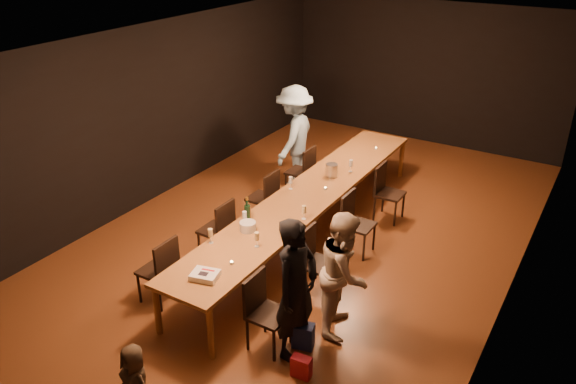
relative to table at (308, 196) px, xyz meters
The scene contains 30 objects.
ground 0.70m from the table, ahead, with size 10.00×10.00×0.00m, color #472911.
room_shell 1.38m from the table, ahead, with size 6.04×10.04×3.02m.
table is the anchor object (origin of this frame).
chair_right_0 2.56m from the table, 70.50° to the right, with size 0.42×0.42×0.93m, color black, non-canonical shape.
chair_right_1 1.49m from the table, 54.69° to the right, with size 0.42×0.42×0.93m, color black, non-canonical shape.
chair_right_2 0.88m from the table, ahead, with size 0.42×0.42×0.93m, color black, non-canonical shape.
chair_right_3 1.49m from the table, 54.69° to the left, with size 0.42×0.42×0.93m, color black, non-canonical shape.
chair_left_0 2.56m from the table, 109.50° to the right, with size 0.42×0.42×0.93m, color black, non-canonical shape.
chair_left_1 1.49m from the table, 125.31° to the right, with size 0.42×0.42×0.93m, color black, non-canonical shape.
chair_left_2 0.88m from the table, behind, with size 0.42×0.42×0.93m, color black, non-canonical shape.
chair_left_3 1.49m from the table, 125.31° to the left, with size 0.42×0.42×0.93m, color black, non-canonical shape.
woman_birthday 2.58m from the table, 63.46° to the right, with size 0.62×0.41×1.71m, color black.
woman_tan 2.15m from the table, 49.28° to the right, with size 0.76×0.59×1.55m, color beige.
man_blue 1.98m from the table, 127.12° to the left, with size 1.21×0.69×1.87m, color #91BEE0.
child 3.95m from the table, 85.59° to the right, with size 0.43×0.28×0.87m, color #413224.
gift_bag_red 3.03m from the table, 61.77° to the right, with size 0.22×0.12×0.26m, color #B41B30.
gift_bag_blue 2.56m from the table, 61.64° to the right, with size 0.25×0.16×0.31m, color #233D98.
birthday_cake 2.54m from the table, 88.62° to the right, with size 0.36×0.32×0.07m.
plate_stack 1.39m from the table, 95.98° to the right, with size 0.22×0.22×0.12m, color silver.
champagne_bottle 1.22m from the table, 104.71° to the right, with size 0.08×0.08×0.36m, color black, non-canonical shape.
ice_bucket 0.76m from the table, 89.53° to the left, with size 0.19×0.19×0.21m, color #B9BABE.
wineglass_0 1.93m from the table, 100.89° to the right, with size 0.06×0.06×0.21m, color beige, non-canonical shape.
wineglass_1 1.67m from the table, 83.52° to the right, with size 0.06×0.06×0.21m, color beige, non-canonical shape.
wineglass_2 1.32m from the table, 101.58° to the right, with size 0.06×0.06×0.21m, color silver, non-canonical shape.
wineglass_3 0.81m from the table, 65.05° to the right, with size 0.06×0.06×0.21m, color beige, non-canonical shape.
wineglass_4 0.35m from the table, behind, with size 0.06×0.06×0.21m, color silver, non-canonical shape.
wineglass_5 1.09m from the table, 79.86° to the left, with size 0.06×0.06×0.21m, color silver, non-canonical shape.
tealight_near 2.15m from the table, 85.99° to the right, with size 0.05×0.05×0.03m, color #B2B7B2.
tealight_mid 0.31m from the table, 60.14° to the left, with size 0.05×0.05×0.03m, color #B2B7B2.
tealight_far 2.20m from the table, 86.08° to the left, with size 0.05×0.05×0.03m, color #B2B7B2.
Camera 1 is at (3.69, -6.63, 4.51)m, focal length 35.00 mm.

